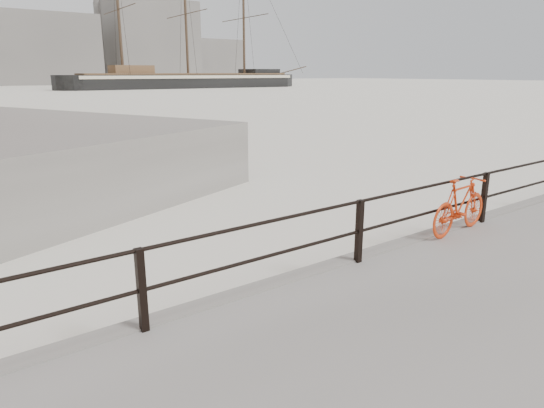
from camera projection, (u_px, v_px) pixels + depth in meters
ground at (472, 237)px, 9.81m from camera, size 400.00×400.00×0.00m
guardrail at (484, 198)px, 9.47m from camera, size 28.00×0.10×1.00m
bicycle at (460, 205)px, 8.83m from camera, size 1.75×0.38×1.05m
barque_black at (189, 88)px, 102.67m from camera, size 61.36×23.07×34.13m
industrial_west at (31, 50)px, 127.35m from camera, size 32.00×18.00×18.00m
industrial_mid at (149, 43)px, 150.58m from camera, size 26.00×20.00×24.00m
industrial_east at (207, 61)px, 169.01m from camera, size 20.00×16.00×14.00m
smokestack at (99, 7)px, 144.34m from camera, size 2.80×2.80×44.00m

